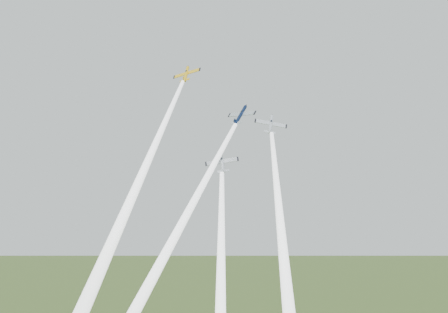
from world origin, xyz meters
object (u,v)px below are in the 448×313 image
at_px(plane_yellow, 186,74).
at_px(plane_silver_low, 222,163).
at_px(plane_navy, 241,115).
at_px(plane_silver_right, 271,124).

height_order(plane_yellow, plane_silver_low, plane_yellow).
xyz_separation_m(plane_navy, plane_silver_right, (4.25, 8.95, -1.17)).
xyz_separation_m(plane_yellow, plane_navy, (19.50, -10.72, -13.90)).
bearing_deg(plane_silver_right, plane_silver_low, -135.82).
bearing_deg(plane_yellow, plane_silver_right, -6.91).
distance_m(plane_silver_right, plane_silver_low, 19.29).
distance_m(plane_yellow, plane_silver_right, 28.18).
xyz_separation_m(plane_yellow, plane_silver_low, (17.55, -16.93, -25.27)).
distance_m(plane_yellow, plane_silver_low, 35.12).
height_order(plane_yellow, plane_silver_right, plane_yellow).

